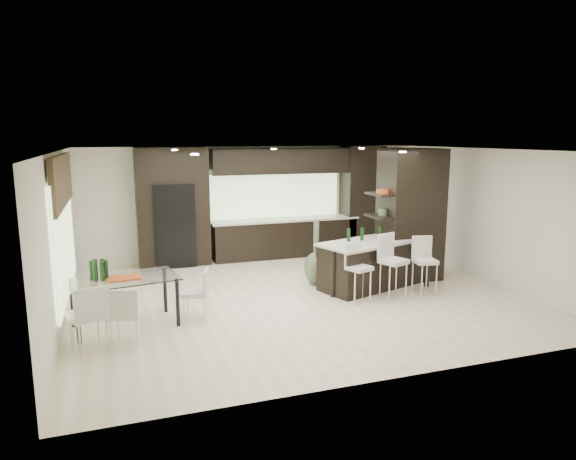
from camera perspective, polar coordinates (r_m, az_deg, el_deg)
name	(u,v)px	position (r m, az deg, el deg)	size (l,w,h in m)	color
ground	(298,296)	(9.67, 1.16, -7.33)	(8.00, 8.00, 0.00)	beige
back_wall	(250,202)	(12.65, -4.26, 3.14)	(8.00, 0.02, 2.70)	silver
left_wall	(60,239)	(8.83, -23.99, -0.91)	(0.02, 7.00, 2.70)	silver
right_wall	(480,214)	(11.34, 20.54, 1.66)	(0.02, 7.00, 2.70)	silver
ceiling	(299,150)	(9.21, 1.22, 8.88)	(8.00, 7.00, 0.02)	white
window_left	(64,236)	(9.02, -23.63, -0.66)	(0.04, 3.20, 1.90)	#B2D199
window_back	(274,193)	(12.76, -1.62, 4.12)	(3.40, 0.04, 1.20)	#B2D199
stone_accent	(62,181)	(8.91, -23.86, 5.05)	(0.08, 3.00, 0.80)	brown
ceiling_spots	(294,151)	(9.45, 0.70, 8.80)	(4.00, 3.00, 0.02)	white
back_cabinetry	(273,203)	(12.47, -1.65, 3.06)	(6.80, 0.68, 2.70)	black
refrigerator	(174,225)	(12.00, -12.58, 0.59)	(0.90, 0.68, 1.90)	black
partition_column	(411,215)	(10.85, 13.47, 1.66)	(1.20, 0.80, 2.70)	black
kitchen_island	(372,264)	(10.28, 9.37, -3.70)	(2.22, 0.95, 0.93)	black
stool_left	(359,278)	(9.33, 7.88, -5.35)	(0.38, 0.38, 0.85)	beige
stool_mid	(393,273)	(9.62, 11.60, -4.68)	(0.42, 0.42, 0.96)	beige
stool_right	(424,271)	(10.00, 14.93, -4.46)	(0.39, 0.39, 0.88)	beige
bench	(353,272)	(10.44, 7.22, -4.66)	(1.28, 0.49, 0.49)	black
floor_vase	(316,252)	(10.27, 3.14, -2.48)	(0.48, 0.48, 1.32)	#4D5D42
dining_table	(125,303)	(8.46, -17.66, -7.69)	(1.61, 0.91, 0.78)	white
chair_near	(126,318)	(7.74, -17.51, -9.28)	(0.43, 0.43, 0.80)	beige
chair_far	(88,320)	(7.72, -21.31, -9.29)	(0.47, 0.47, 0.87)	beige
chair_end	(195,296)	(8.54, -10.28, -7.28)	(0.40, 0.40, 0.75)	beige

